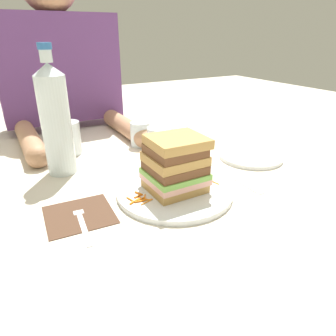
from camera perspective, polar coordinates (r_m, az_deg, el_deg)
The scene contains 31 objects.
ground_plane at distance 0.71m, azimuth 1.56°, elevation -3.89°, with size 3.00×3.00×0.00m, color beige.
main_plate at distance 0.69m, azimuth 1.24°, elevation -4.39°, with size 0.26×0.26×0.01m, color white.
sandwich at distance 0.66m, azimuth 1.35°, elevation 0.65°, with size 0.12×0.11×0.12m.
carrot_shred_0 at distance 0.67m, azimuth -5.43°, elevation -4.77°, with size 0.00×0.00×0.02m, color orange.
carrot_shred_1 at distance 0.66m, azimuth -5.57°, elevation -5.20°, with size 0.00×0.00×0.02m, color orange.
carrot_shred_2 at distance 0.64m, azimuth -6.13°, elevation -6.11°, with size 0.00×0.00×0.03m, color orange.
carrot_shred_3 at distance 0.64m, azimuth -5.28°, elevation -6.18°, with size 0.00×0.00×0.02m, color orange.
carrot_shred_4 at distance 0.64m, azimuth -3.81°, elevation -5.91°, with size 0.00×0.00×0.02m, color orange.
carrot_shred_5 at distance 0.64m, azimuth -5.56°, elevation -5.93°, with size 0.00×0.00×0.03m, color orange.
carrot_shred_6 at distance 0.65m, azimuth -7.13°, elevation -5.78°, with size 0.00×0.00×0.02m, color orange.
carrot_shred_7 at distance 0.64m, azimuth -4.68°, elevation -5.98°, with size 0.00×0.00×0.02m, color orange.
carrot_shred_8 at distance 0.63m, azimuth -4.06°, elevation -6.36°, with size 0.00×0.00×0.03m, color orange.
carrot_shred_9 at distance 0.65m, azimuth -4.35°, elevation -5.50°, with size 0.00×0.00×0.02m, color orange.
carrot_shred_10 at distance 0.75m, azimuth 7.70°, elevation -1.50°, with size 0.00×0.00×0.02m, color orange.
carrot_shred_11 at distance 0.74m, azimuth 6.00°, elevation -1.83°, with size 0.00×0.00×0.02m, color orange.
carrot_shred_12 at distance 0.74m, azimuth 6.71°, elevation -1.89°, with size 0.00×0.00×0.02m, color orange.
carrot_shred_13 at distance 0.73m, azimuth 5.52°, elevation -1.99°, with size 0.00×0.00×0.03m, color orange.
carrot_shred_14 at distance 0.71m, azimuth 6.92°, elevation -2.78°, with size 0.00×0.00×0.03m, color orange.
carrot_shred_15 at distance 0.73m, azimuth 6.73°, elevation -2.08°, with size 0.00×0.00×0.03m, color orange.
carrot_shred_16 at distance 0.74m, azimuth 6.46°, elevation -1.65°, with size 0.00×0.00×0.03m, color orange.
carrot_shred_17 at distance 0.72m, azimuth 8.73°, elevation -2.67°, with size 0.00×0.00×0.02m, color orange.
carrot_shred_18 at distance 0.74m, azimuth 7.84°, elevation -1.88°, with size 0.00×0.00×0.02m, color orange.
napkin_dark at distance 0.64m, azimuth -16.21°, elevation -8.26°, with size 0.13×0.13×0.00m, color #4C3323.
fork at distance 0.62m, azimuth -15.91°, elevation -9.05°, with size 0.03×0.17×0.00m.
knife at distance 0.78m, azimuth 12.31°, elevation -1.78°, with size 0.02×0.20×0.00m.
juice_glass at distance 0.88m, azimuth -1.53°, elevation 4.51°, with size 0.07×0.07×0.09m.
water_bottle at distance 0.80m, azimuth -20.22°, elevation 8.48°, with size 0.07×0.07×0.31m.
empty_tumbler_0 at distance 0.98m, azimuth -5.17°, elevation 6.34°, with size 0.06×0.06×0.08m, color silver.
empty_tumbler_1 at distance 0.95m, azimuth -18.08°, elevation 5.33°, with size 0.07×0.07×0.10m, color silver.
side_plate at distance 0.91m, azimuth 15.14°, elevation 2.10°, with size 0.18×0.18×0.01m, color white.
diner_across at distance 1.19m, azimuth -19.66°, elevation 18.88°, with size 0.42×0.48×0.57m.
Camera 1 is at (-0.33, -0.54, 0.33)m, focal length 32.72 mm.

